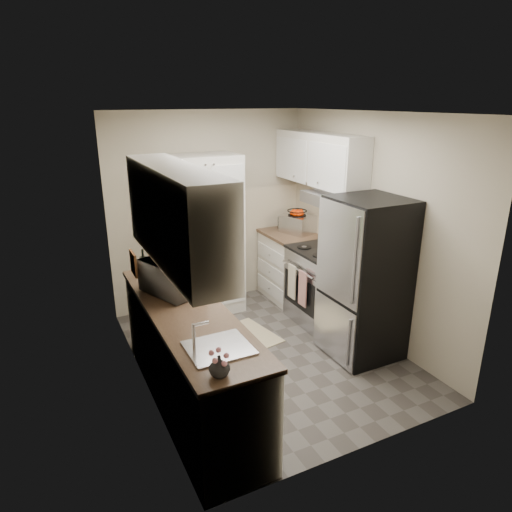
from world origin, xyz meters
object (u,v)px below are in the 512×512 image
Objects in this scene: pantry_cabinet at (203,236)px; toaster_oven at (298,224)px; electric_range at (323,285)px; refrigerator at (365,279)px; microwave at (173,277)px; wine_bottle at (144,265)px.

toaster_oven is (1.29, -0.13, 0.04)m from pantry_cabinet.
electric_range is 0.66× the size of refrigerator.
pantry_cabinet is 2.07m from refrigerator.
microwave is at bearing -168.61° from toaster_oven.
microwave is 2.06× the size of wine_bottle.
microwave is (-0.79, -1.33, 0.07)m from pantry_cabinet.
wine_bottle is 2.34m from toaster_oven.
toaster_oven reaches higher than electric_range.
refrigerator is (1.14, -1.73, -0.15)m from pantry_cabinet.
refrigerator reaches higher than toaster_oven.
wine_bottle reaches higher than electric_range.
pantry_cabinet reaches higher than wine_bottle.
pantry_cabinet is 1.30m from toaster_oven.
pantry_cabinet is at bearing 155.52° from toaster_oven.
wine_bottle is (-2.08, 0.89, 0.20)m from refrigerator.
wine_bottle reaches higher than toaster_oven.
electric_range is 2.19m from wine_bottle.
pantry_cabinet reaches higher than microwave.
refrigerator is 6.34× the size of wine_bottle.
refrigerator is 3.08× the size of microwave.
microwave is 2.40m from toaster_oven.
wine_bottle is (-0.94, -0.84, 0.05)m from pantry_cabinet.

